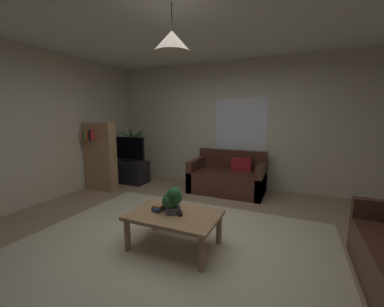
{
  "coord_description": "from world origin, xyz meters",
  "views": [
    {
      "loc": [
        1.26,
        -2.54,
        1.55
      ],
      "look_at": [
        0.0,
        0.3,
        1.05
      ],
      "focal_mm": 22.23,
      "sensor_mm": 36.0,
      "label": 1
    }
  ],
  "objects_px": {
    "couch_under_window": "(228,178)",
    "pendant_lamp": "(172,41)",
    "tv_stand": "(129,172)",
    "potted_plant_on_table": "(173,199)",
    "book_on_table_1": "(158,208)",
    "remote_on_table_0": "(180,213)",
    "bookshelf_corner": "(100,156)",
    "coffee_table": "(174,218)",
    "book_on_table_2": "(159,206)",
    "tv": "(127,149)",
    "potted_palm_corner": "(134,155)",
    "book_on_table_0": "(159,210)"
  },
  "relations": [
    {
      "from": "remote_on_table_0",
      "to": "pendant_lamp",
      "type": "relative_size",
      "value": 0.33
    },
    {
      "from": "book_on_table_2",
      "to": "potted_plant_on_table",
      "type": "distance_m",
      "value": 0.22
    },
    {
      "from": "couch_under_window",
      "to": "pendant_lamp",
      "type": "bearing_deg",
      "value": -90.38
    },
    {
      "from": "tv_stand",
      "to": "potted_plant_on_table",
      "type": "bearing_deg",
      "value": -41.7
    },
    {
      "from": "remote_on_table_0",
      "to": "pendant_lamp",
      "type": "xyz_separation_m",
      "value": [
        -0.06,
        -0.02,
        1.88
      ]
    },
    {
      "from": "book_on_table_2",
      "to": "potted_palm_corner",
      "type": "xyz_separation_m",
      "value": [
        -2.27,
        2.5,
        0.08
      ]
    },
    {
      "from": "book_on_table_2",
      "to": "tv",
      "type": "relative_size",
      "value": 0.13
    },
    {
      "from": "book_on_table_2",
      "to": "pendant_lamp",
      "type": "relative_size",
      "value": 0.24
    },
    {
      "from": "couch_under_window",
      "to": "book_on_table_0",
      "type": "bearing_deg",
      "value": -95.52
    },
    {
      "from": "book_on_table_1",
      "to": "tv",
      "type": "relative_size",
      "value": 0.13
    },
    {
      "from": "potted_palm_corner",
      "to": "pendant_lamp",
      "type": "bearing_deg",
      "value": -45.21
    },
    {
      "from": "couch_under_window",
      "to": "book_on_table_1",
      "type": "distance_m",
      "value": 2.32
    },
    {
      "from": "coffee_table",
      "to": "book_on_table_0",
      "type": "relative_size",
      "value": 7.18
    },
    {
      "from": "book_on_table_1",
      "to": "tv_stand",
      "type": "xyz_separation_m",
      "value": [
        -2.08,
        2.04,
        -0.2
      ]
    },
    {
      "from": "coffee_table",
      "to": "bookshelf_corner",
      "type": "relative_size",
      "value": 0.74
    },
    {
      "from": "book_on_table_1",
      "to": "couch_under_window",
      "type": "bearing_deg",
      "value": 84.47
    },
    {
      "from": "tv_stand",
      "to": "pendant_lamp",
      "type": "height_order",
      "value": "pendant_lamp"
    },
    {
      "from": "tv_stand",
      "to": "tv",
      "type": "relative_size",
      "value": 0.98
    },
    {
      "from": "tv_stand",
      "to": "potted_palm_corner",
      "type": "relative_size",
      "value": 0.68
    },
    {
      "from": "pendant_lamp",
      "to": "tv_stand",
      "type": "bearing_deg",
      "value": 138.5
    },
    {
      "from": "potted_plant_on_table",
      "to": "tv",
      "type": "xyz_separation_m",
      "value": [
        -2.27,
        2.0,
        0.2
      ]
    },
    {
      "from": "coffee_table",
      "to": "book_on_table_2",
      "type": "height_order",
      "value": "book_on_table_2"
    },
    {
      "from": "couch_under_window",
      "to": "book_on_table_0",
      "type": "relative_size",
      "value": 10.09
    },
    {
      "from": "book_on_table_2",
      "to": "tv",
      "type": "xyz_separation_m",
      "value": [
        -2.08,
        2.01,
        0.31
      ]
    },
    {
      "from": "coffee_table",
      "to": "bookshelf_corner",
      "type": "xyz_separation_m",
      "value": [
        -2.47,
        1.36,
        0.36
      ]
    },
    {
      "from": "book_on_table_2",
      "to": "pendant_lamp",
      "type": "bearing_deg",
      "value": 1.08
    },
    {
      "from": "tv",
      "to": "couch_under_window",
      "type": "bearing_deg",
      "value": 7.04
    },
    {
      "from": "book_on_table_1",
      "to": "potted_palm_corner",
      "type": "distance_m",
      "value": 3.39
    },
    {
      "from": "tv",
      "to": "remote_on_table_0",
      "type": "bearing_deg",
      "value": -40.17
    },
    {
      "from": "potted_palm_corner",
      "to": "couch_under_window",
      "type": "bearing_deg",
      "value": -4.75
    },
    {
      "from": "book_on_table_0",
      "to": "potted_palm_corner",
      "type": "bearing_deg",
      "value": 132.27
    },
    {
      "from": "couch_under_window",
      "to": "tv_stand",
      "type": "xyz_separation_m",
      "value": [
        -2.3,
        -0.26,
        -0.02
      ]
    },
    {
      "from": "tv",
      "to": "potted_palm_corner",
      "type": "xyz_separation_m",
      "value": [
        -0.19,
        0.49,
        -0.23
      ]
    },
    {
      "from": "book_on_table_1",
      "to": "remote_on_table_0",
      "type": "distance_m",
      "value": 0.28
    },
    {
      "from": "tv_stand",
      "to": "bookshelf_corner",
      "type": "relative_size",
      "value": 0.64
    },
    {
      "from": "book_on_table_0",
      "to": "tv",
      "type": "xyz_separation_m",
      "value": [
        -2.08,
        2.01,
        0.36
      ]
    },
    {
      "from": "coffee_table",
      "to": "tv_stand",
      "type": "relative_size",
      "value": 1.15
    },
    {
      "from": "tv_stand",
      "to": "bookshelf_corner",
      "type": "xyz_separation_m",
      "value": [
        -0.19,
        -0.67,
        0.47
      ]
    },
    {
      "from": "book_on_table_0",
      "to": "potted_palm_corner",
      "type": "height_order",
      "value": "potted_palm_corner"
    },
    {
      "from": "potted_plant_on_table",
      "to": "pendant_lamp",
      "type": "relative_size",
      "value": 0.65
    },
    {
      "from": "tv",
      "to": "bookshelf_corner",
      "type": "xyz_separation_m",
      "value": [
        -0.19,
        -0.64,
        -0.07
      ]
    },
    {
      "from": "couch_under_window",
      "to": "pendant_lamp",
      "type": "relative_size",
      "value": 3.01
    },
    {
      "from": "tv",
      "to": "bookshelf_corner",
      "type": "relative_size",
      "value": 0.65
    },
    {
      "from": "book_on_table_0",
      "to": "pendant_lamp",
      "type": "bearing_deg",
      "value": 0.8
    },
    {
      "from": "book_on_table_1",
      "to": "book_on_table_2",
      "type": "distance_m",
      "value": 0.03
    },
    {
      "from": "potted_plant_on_table",
      "to": "coffee_table",
      "type": "bearing_deg",
      "value": -3.04
    },
    {
      "from": "couch_under_window",
      "to": "potted_plant_on_table",
      "type": "relative_size",
      "value": 4.6
    },
    {
      "from": "potted_plant_on_table",
      "to": "bookshelf_corner",
      "type": "xyz_separation_m",
      "value": [
        -2.46,
        1.36,
        0.13
      ]
    },
    {
      "from": "potted_plant_on_table",
      "to": "tv",
      "type": "relative_size",
      "value": 0.35
    },
    {
      "from": "book_on_table_0",
      "to": "couch_under_window",
      "type": "bearing_deg",
      "value": 84.48
    }
  ]
}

